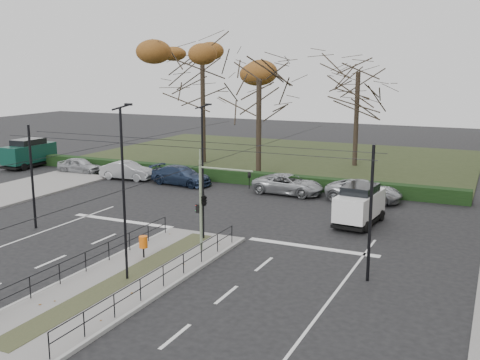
# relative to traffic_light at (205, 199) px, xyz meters

# --- Properties ---
(ground) EXTENTS (140.00, 140.00, 0.00)m
(ground) POSITION_rel_traffic_light_xyz_m (-1.43, -2.30, -2.80)
(ground) COLOR black
(ground) RESTS_ON ground
(median_island) EXTENTS (4.40, 15.00, 0.14)m
(median_island) POSITION_rel_traffic_light_xyz_m (-1.43, -4.80, -2.73)
(median_island) COLOR slate
(median_island) RESTS_ON ground
(park) EXTENTS (38.00, 26.00, 0.10)m
(park) POSITION_rel_traffic_light_xyz_m (-7.43, 29.70, -2.75)
(park) COLOR #273018
(park) RESTS_ON ground
(hedge) EXTENTS (38.00, 1.00, 1.00)m
(hedge) POSITION_rel_traffic_light_xyz_m (-7.43, 16.30, -2.30)
(hedge) COLOR black
(hedge) RESTS_ON ground
(median_railing) EXTENTS (4.14, 13.24, 0.92)m
(median_railing) POSITION_rel_traffic_light_xyz_m (-1.43, -4.90, -1.83)
(median_railing) COLOR black
(median_railing) RESTS_ON median_island
(catenary) EXTENTS (20.00, 34.00, 6.00)m
(catenary) POSITION_rel_traffic_light_xyz_m (-1.43, -0.68, 0.62)
(catenary) COLOR black
(catenary) RESTS_ON ground
(traffic_light) EXTENTS (3.11, 1.75, 4.57)m
(traffic_light) POSITION_rel_traffic_light_xyz_m (0.00, 0.00, 0.00)
(traffic_light) COLOR gray
(traffic_light) RESTS_ON median_island
(litter_bin) EXTENTS (0.41, 0.41, 1.06)m
(litter_bin) POSITION_rel_traffic_light_xyz_m (-2.22, -2.21, -1.90)
(litter_bin) COLOR black
(litter_bin) RESTS_ON median_island
(streetlamp_median_near) EXTENTS (0.63, 0.13, 7.59)m
(streetlamp_median_near) POSITION_rel_traffic_light_xyz_m (-1.25, -4.85, 1.20)
(streetlamp_median_near) COLOR black
(streetlamp_median_near) RESTS_ON median_island
(streetlamp_median_far) EXTENTS (0.60, 0.12, 7.20)m
(streetlamp_median_far) POSITION_rel_traffic_light_xyz_m (-1.05, 1.69, 1.00)
(streetlamp_median_far) COLOR black
(streetlamp_median_far) RESTS_ON median_island
(parked_car_first) EXTENTS (4.09, 1.84, 1.36)m
(parked_car_first) POSITION_rel_traffic_light_xyz_m (-20.26, 14.23, -2.12)
(parked_car_first) COLOR #95989C
(parked_car_first) RESTS_ON ground
(parked_car_second) EXTENTS (4.62, 1.94, 1.48)m
(parked_car_second) POSITION_rel_traffic_light_xyz_m (-14.78, 13.69, -2.06)
(parked_car_second) COLOR #95989C
(parked_car_second) RESTS_ON ground
(parked_car_third) EXTENTS (5.28, 2.54, 1.48)m
(parked_car_third) POSITION_rel_traffic_light_xyz_m (-9.67, 13.79, -2.06)
(parked_car_third) COLOR #1C2942
(parked_car_third) RESTS_ON ground
(parked_car_fourth) EXTENTS (5.29, 2.62, 1.44)m
(parked_car_fourth) POSITION_rel_traffic_light_xyz_m (-0.85, 14.23, -2.08)
(parked_car_fourth) COLOR #95989C
(parked_car_fourth) RESTS_ON ground
(white_van) EXTENTS (2.36, 4.58, 2.38)m
(white_van) POSITION_rel_traffic_light_xyz_m (5.74, 8.40, -1.56)
(white_van) COLOR white
(white_van) RESTS_ON ground
(green_van) EXTENTS (2.20, 5.33, 2.63)m
(green_van) POSITION_rel_traffic_light_xyz_m (-26.55, 14.71, -1.44)
(green_van) COLOR #0B3329
(green_van) RESTS_ON ground
(rust_tree) EXTENTS (9.89, 9.89, 12.76)m
(rust_tree) POSITION_rel_traffic_light_xyz_m (-12.91, 23.42, 6.99)
(rust_tree) COLOR black
(rust_tree) RESTS_ON park
(bare_tree_center) EXTENTS (7.77, 7.77, 11.46)m
(bare_tree_center) POSITION_rel_traffic_light_xyz_m (0.77, 27.81, 5.29)
(bare_tree_center) COLOR black
(bare_tree_center) RESTS_ON park
(bare_tree_near) EXTENTS (7.38, 7.38, 10.77)m
(bare_tree_near) POSITION_rel_traffic_light_xyz_m (-5.37, 19.25, 4.81)
(bare_tree_near) COLOR black
(bare_tree_near) RESTS_ON park
(parked_car_fifth) EXTENTS (5.26, 2.50, 1.45)m
(parked_car_fifth) POSITION_rel_traffic_light_xyz_m (4.66, 14.39, -2.08)
(parked_car_fifth) COLOR #95989C
(parked_car_fifth) RESTS_ON ground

